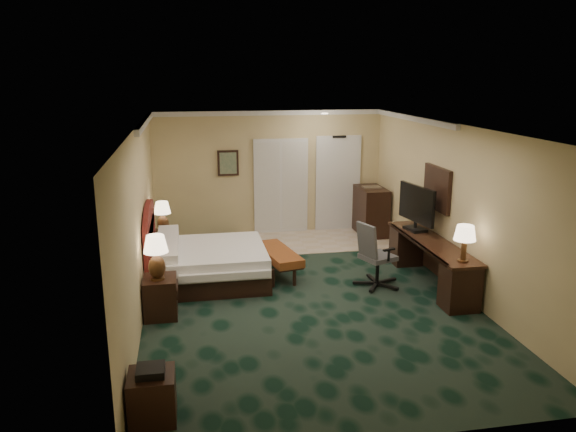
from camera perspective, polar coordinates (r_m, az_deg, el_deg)
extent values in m
cube|color=black|center=(9.15, 1.67, -8.05)|extent=(5.00, 7.50, 0.00)
cube|color=white|center=(8.49, 1.80, 9.03)|extent=(5.00, 7.50, 0.00)
cube|color=tan|center=(12.34, -1.91, 4.40)|extent=(5.00, 0.00, 2.70)
cube|color=tan|center=(5.31, 10.31, -9.68)|extent=(5.00, 0.00, 2.70)
cube|color=tan|center=(8.57, -14.84, -0.57)|extent=(0.00, 7.50, 2.70)
cube|color=tan|center=(9.55, 16.56, 0.83)|extent=(0.00, 7.50, 2.70)
cube|color=beige|center=(12.00, 3.00, -2.50)|extent=(3.20, 1.70, 0.01)
cube|color=white|center=(12.68, 5.08, 3.24)|extent=(1.02, 0.06, 2.18)
cube|color=silver|center=(12.39, -0.73, 3.04)|extent=(1.20, 0.06, 2.10)
cube|color=#496E56|center=(12.16, -6.11, 5.37)|extent=(0.45, 0.06, 0.55)
cube|color=white|center=(10.02, 14.91, 2.73)|extent=(0.05, 0.95, 0.75)
cube|color=white|center=(9.74, -7.91, -4.88)|extent=(1.89, 1.75, 0.60)
cube|color=black|center=(8.51, -12.82, -8.02)|extent=(0.48, 0.55, 0.60)
cube|color=black|center=(11.08, -12.43, -2.86)|extent=(0.43, 0.49, 0.54)
cube|color=brown|center=(9.96, -1.01, -4.73)|extent=(0.72, 1.41, 0.45)
cube|color=black|center=(6.22, -13.62, -17.40)|extent=(0.48, 0.48, 0.51)
cube|color=black|center=(9.79, 14.25, -4.60)|extent=(0.57, 2.63, 0.76)
cube|color=black|center=(10.16, 12.91, 0.78)|extent=(0.26, 1.04, 0.81)
cube|color=black|center=(12.49, 8.42, 0.50)|extent=(0.55, 0.99, 1.05)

